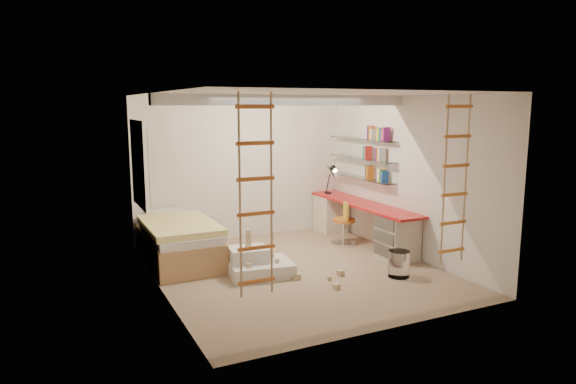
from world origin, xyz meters
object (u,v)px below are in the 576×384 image
bed (178,241)px  play_platform (257,264)px  desk (361,222)px  swivel_chair (344,229)px

bed → play_platform: (0.87, -1.14, -0.17)m
desk → play_platform: size_ratio=2.87×
bed → swivel_chair: swivel_chair is taller
desk → bed: 3.22m
desk → swivel_chair: 0.35m
bed → swivel_chair: bearing=-5.8°
desk → play_platform: 2.46m
desk → play_platform: (-2.32, -0.77, -0.25)m
desk → swivel_chair: (-0.32, 0.07, -0.12)m
bed → play_platform: 1.44m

